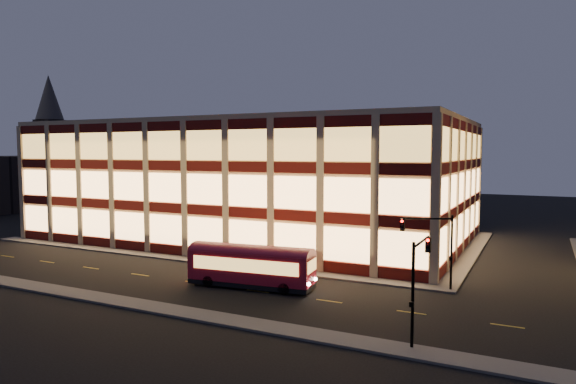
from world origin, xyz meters
The scene contains 10 objects.
ground centered at (0.00, 0.00, 0.00)m, with size 200.00×200.00×0.00m, color black.
sidewalk_office_south centered at (-3.00, 1.00, 0.07)m, with size 54.00×2.00×0.15m, color #514F4C.
sidewalk_office_east centered at (23.00, 17.00, 0.07)m, with size 2.00×30.00×0.15m, color #514F4C.
sidewalk_near centered at (0.00, -13.00, 0.07)m, with size 100.00×2.00×0.15m, color #514F4C.
office_building centered at (-2.91, 16.91, 7.25)m, with size 50.45×30.45×14.50m.
church_tower centered at (-70.00, 40.00, 9.00)m, with size 5.00×5.00×18.00m, color #2D2621.
church_spire centered at (-70.00, 40.00, 23.00)m, with size 6.00×6.00×10.00m, color #4C473F.
traffic_signal_far centered at (22.21, 0.24, 4.11)m, with size 3.79×1.87×6.00m.
traffic_signal_near centered at (23.50, -11.03, 4.13)m, with size 0.32×4.45×6.00m.
trolley_bus centered at (8.93, -5.18, 1.91)m, with size 10.41×3.62×3.45m.
Camera 1 is at (29.61, -40.18, 10.92)m, focal length 32.00 mm.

